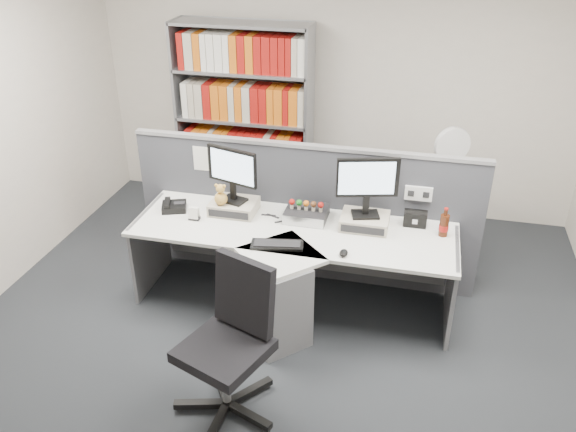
% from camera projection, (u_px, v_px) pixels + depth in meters
% --- Properties ---
extents(ground, '(5.50, 5.50, 0.00)m').
position_uv_depth(ground, '(268.00, 366.00, 4.35)').
color(ground, '#2C2F34').
rests_on(ground, ground).
extents(room_shell, '(5.04, 5.54, 2.72)m').
position_uv_depth(room_shell, '(263.00, 138.00, 3.50)').
color(room_shell, beige).
rests_on(room_shell, ground).
extents(partition, '(3.00, 0.08, 1.27)m').
position_uv_depth(partition, '(305.00, 212.00, 5.11)').
color(partition, '#41434A').
rests_on(partition, ground).
extents(desk, '(2.60, 1.20, 0.72)m').
position_uv_depth(desk, '(286.00, 271.00, 4.64)').
color(desk, white).
rests_on(desk, ground).
extents(monitor_riser_left, '(0.38, 0.31, 0.10)m').
position_uv_depth(monitor_riser_left, '(234.00, 206.00, 4.93)').
color(monitor_riser_left, '#BDB29D').
rests_on(monitor_riser_left, desk).
extents(monitor_riser_right, '(0.38, 0.31, 0.10)m').
position_uv_depth(monitor_riser_right, '(365.00, 221.00, 4.71)').
color(monitor_riser_right, '#BDB29D').
rests_on(monitor_riser_right, desk).
extents(monitor_left, '(0.45, 0.20, 0.47)m').
position_uv_depth(monitor_left, '(232.00, 171.00, 4.78)').
color(monitor_left, black).
rests_on(monitor_left, monitor_riser_left).
extents(monitor_right, '(0.48, 0.20, 0.49)m').
position_uv_depth(monitor_right, '(367.00, 182.00, 4.54)').
color(monitor_right, black).
rests_on(monitor_right, monitor_riser_right).
extents(desktop_pc, '(0.34, 0.30, 0.09)m').
position_uv_depth(desktop_pc, '(306.00, 214.00, 4.83)').
color(desktop_pc, black).
rests_on(desktop_pc, desk).
extents(figurines, '(0.29, 0.05, 0.09)m').
position_uv_depth(figurines, '(306.00, 204.00, 4.77)').
color(figurines, '#BDB29D').
rests_on(figurines, desktop_pc).
extents(keyboard, '(0.42, 0.22, 0.03)m').
position_uv_depth(keyboard, '(277.00, 245.00, 4.46)').
color(keyboard, black).
rests_on(keyboard, desk).
extents(mouse, '(0.06, 0.10, 0.04)m').
position_uv_depth(mouse, '(344.00, 253.00, 4.34)').
color(mouse, black).
rests_on(mouse, desk).
extents(desk_phone, '(0.25, 0.24, 0.09)m').
position_uv_depth(desk_phone, '(174.00, 206.00, 4.97)').
color(desk_phone, black).
rests_on(desk_phone, desk).
extents(desk_calendar, '(0.09, 0.07, 0.11)m').
position_uv_depth(desk_calendar, '(194.00, 214.00, 4.82)').
color(desk_calendar, black).
rests_on(desk_calendar, desk).
extents(plush_toy, '(0.11, 0.11, 0.19)m').
position_uv_depth(plush_toy, '(221.00, 196.00, 4.82)').
color(plush_toy, gold).
rests_on(plush_toy, monitor_riser_left).
extents(speaker, '(0.18, 0.10, 0.12)m').
position_uv_depth(speaker, '(415.00, 219.00, 4.72)').
color(speaker, black).
rests_on(speaker, desk).
extents(cola_bottle, '(0.07, 0.07, 0.24)m').
position_uv_depth(cola_bottle, '(444.00, 225.00, 4.57)').
color(cola_bottle, '#3F190A').
rests_on(cola_bottle, desk).
extents(shelving_unit, '(1.41, 0.40, 2.00)m').
position_uv_depth(shelving_unit, '(244.00, 123.00, 6.16)').
color(shelving_unit, gray).
rests_on(shelving_unit, ground).
extents(filing_cabinet, '(0.45, 0.61, 0.70)m').
position_uv_depth(filing_cabinet, '(442.00, 217.00, 5.64)').
color(filing_cabinet, gray).
rests_on(filing_cabinet, ground).
extents(desk_fan, '(0.32, 0.21, 0.56)m').
position_uv_depth(desk_fan, '(451.00, 149.00, 5.31)').
color(desk_fan, white).
rests_on(desk_fan, filing_cabinet).
extents(office_chair, '(0.70, 0.71, 1.05)m').
position_uv_depth(office_chair, '(232.00, 337.00, 3.78)').
color(office_chair, silver).
rests_on(office_chair, ground).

